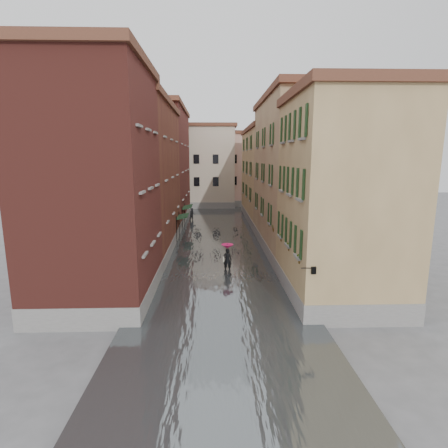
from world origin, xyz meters
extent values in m
plane|color=#575759|center=(0.00, 0.00, 0.00)|extent=(120.00, 120.00, 0.00)
cube|color=#4E5457|center=(0.00, 13.00, 0.10)|extent=(10.00, 60.00, 0.20)
cube|color=maroon|center=(-7.00, -2.00, 6.50)|extent=(6.00, 8.00, 13.00)
cube|color=brown|center=(-7.00, 9.00, 6.25)|extent=(6.00, 14.00, 12.50)
cube|color=maroon|center=(-7.00, 24.00, 7.00)|extent=(6.00, 16.00, 14.00)
cube|color=#97794E|center=(7.00, -2.00, 5.75)|extent=(6.00, 8.00, 11.50)
cube|color=tan|center=(7.00, 9.00, 6.50)|extent=(6.00, 14.00, 13.00)
cube|color=#97794E|center=(7.00, 24.00, 5.75)|extent=(6.00, 16.00, 11.50)
cube|color=#BBB394|center=(-3.00, 38.00, 6.50)|extent=(12.00, 9.00, 13.00)
cube|color=tan|center=(6.00, 40.00, 6.00)|extent=(10.00, 9.00, 12.00)
cube|color=#16331C|center=(-3.45, 12.38, 2.55)|extent=(1.09, 2.74, 0.31)
cylinder|color=black|center=(-3.95, 11.01, 1.40)|extent=(0.06, 0.06, 2.80)
cylinder|color=black|center=(-3.95, 13.76, 1.40)|extent=(0.06, 0.06, 2.80)
cube|color=#16331C|center=(-3.45, 18.98, 2.55)|extent=(1.09, 3.18, 0.31)
cylinder|color=black|center=(-3.95, 17.39, 1.40)|extent=(0.06, 0.06, 2.80)
cylinder|color=black|center=(-3.95, 20.57, 1.40)|extent=(0.06, 0.06, 2.80)
cylinder|color=black|center=(4.05, -6.00, 3.10)|extent=(0.60, 0.05, 0.05)
cube|color=black|center=(4.35, -6.00, 3.00)|extent=(0.22, 0.22, 0.35)
cube|color=beige|center=(4.35, -6.00, 3.00)|extent=(0.14, 0.14, 0.24)
cube|color=maroon|center=(4.12, -4.66, 3.15)|extent=(0.22, 0.85, 0.18)
imported|color=#265926|center=(4.12, -4.66, 3.57)|extent=(0.59, 0.51, 0.66)
cube|color=maroon|center=(4.12, -2.15, 3.15)|extent=(0.22, 0.85, 0.18)
imported|color=#265926|center=(4.12, -2.15, 3.57)|extent=(0.59, 0.51, 0.66)
cube|color=maroon|center=(4.12, 0.19, 3.15)|extent=(0.22, 0.85, 0.18)
imported|color=#265926|center=(4.12, 0.19, 3.57)|extent=(0.59, 0.51, 0.66)
cube|color=maroon|center=(4.12, 3.14, 3.15)|extent=(0.22, 0.85, 0.18)
imported|color=#265926|center=(4.12, 3.14, 3.57)|extent=(0.59, 0.51, 0.66)
cube|color=maroon|center=(4.12, 5.12, 3.15)|extent=(0.22, 0.85, 0.18)
imported|color=#265926|center=(4.12, 5.12, 3.57)|extent=(0.59, 0.51, 0.66)
imported|color=black|center=(0.60, 2.81, 0.87)|extent=(0.68, 0.49, 1.75)
cube|color=beige|center=(0.32, 2.86, 0.95)|extent=(0.08, 0.30, 0.38)
cylinder|color=black|center=(0.60, 2.81, 1.35)|extent=(0.02, 0.02, 1.00)
cone|color=#D30E54|center=(0.60, 2.81, 1.92)|extent=(0.91, 0.91, 0.28)
imported|color=black|center=(-3.15, 23.18, 0.90)|extent=(1.07, 0.98, 1.79)
camera|label=1|loc=(-0.42, -21.81, 8.31)|focal=28.00mm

